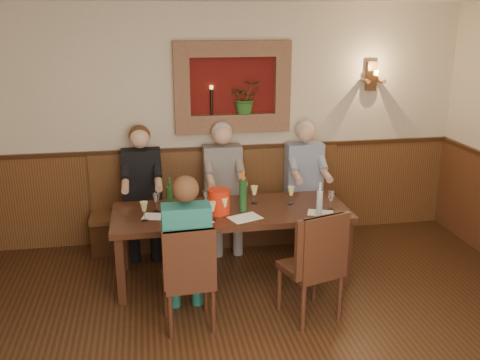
% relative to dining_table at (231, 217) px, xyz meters
% --- Properties ---
extents(room_shell, '(6.04, 6.04, 2.82)m').
position_rel_dining_table_xyz_m(room_shell, '(0.00, -1.85, 1.21)').
color(room_shell, '#C3B393').
rests_on(room_shell, ground).
extents(wainscoting, '(6.02, 6.02, 1.15)m').
position_rel_dining_table_xyz_m(wainscoting, '(0.00, -1.85, -0.09)').
color(wainscoting, '#512917').
rests_on(wainscoting, ground).
extents(wall_niche, '(1.36, 0.30, 1.06)m').
position_rel_dining_table_xyz_m(wall_niche, '(0.24, 1.09, 1.13)').
color(wall_niche, '#570F0C').
rests_on(wall_niche, ground).
extents(wall_sconce, '(0.25, 0.20, 0.35)m').
position_rel_dining_table_xyz_m(wall_sconce, '(1.90, 1.08, 1.27)').
color(wall_sconce, '#512917').
rests_on(wall_sconce, ground).
extents(dining_table, '(2.40, 0.90, 0.75)m').
position_rel_dining_table_xyz_m(dining_table, '(0.00, 0.00, 0.00)').
color(dining_table, black).
rests_on(dining_table, ground).
extents(bench, '(3.00, 0.45, 1.11)m').
position_rel_dining_table_xyz_m(bench, '(0.00, 0.94, -0.35)').
color(bench, '#381E0F').
rests_on(bench, ground).
extents(chair_near_left, '(0.46, 0.46, 0.98)m').
position_rel_dining_table_xyz_m(chair_near_left, '(-0.52, -0.85, -0.39)').
color(chair_near_left, black).
rests_on(chair_near_left, ground).
extents(chair_near_right, '(0.58, 0.58, 1.04)m').
position_rel_dining_table_xyz_m(chair_near_right, '(0.59, -0.89, -0.37)').
color(chair_near_right, black).
rests_on(chair_near_right, ground).
extents(person_bench_left, '(0.44, 0.54, 1.48)m').
position_rel_dining_table_xyz_m(person_bench_left, '(-0.89, 0.84, -0.06)').
color(person_bench_left, black).
rests_on(person_bench_left, ground).
extents(person_bench_mid, '(0.45, 0.55, 1.48)m').
position_rel_dining_table_xyz_m(person_bench_mid, '(0.04, 0.84, -0.06)').
color(person_bench_mid, '#534E4C').
rests_on(person_bench_mid, ground).
extents(person_bench_right, '(0.44, 0.54, 1.47)m').
position_rel_dining_table_xyz_m(person_bench_right, '(1.04, 0.84, -0.07)').
color(person_bench_right, navy).
rests_on(person_bench_right, ground).
extents(person_chair_front, '(0.41, 0.50, 1.40)m').
position_rel_dining_table_xyz_m(person_chair_front, '(-0.52, -0.78, -0.10)').
color(person_chair_front, '#185456').
rests_on(person_chair_front, ground).
extents(spittoon_bucket, '(0.25, 0.25, 0.25)m').
position_rel_dining_table_xyz_m(spittoon_bucket, '(-0.13, -0.07, 0.20)').
color(spittoon_bucket, red).
rests_on(spittoon_bucket, dining_table).
extents(wine_bottle_green_a, '(0.10, 0.10, 0.42)m').
position_rel_dining_table_xyz_m(wine_bottle_green_a, '(0.11, -0.05, 0.25)').
color(wine_bottle_green_a, '#19471E').
rests_on(wine_bottle_green_a, dining_table).
extents(wine_bottle_green_b, '(0.07, 0.07, 0.37)m').
position_rel_dining_table_xyz_m(wine_bottle_green_b, '(-0.61, 0.03, 0.22)').
color(wine_bottle_green_b, '#19471E').
rests_on(wine_bottle_green_b, dining_table).
extents(water_bottle, '(0.07, 0.07, 0.34)m').
position_rel_dining_table_xyz_m(water_bottle, '(0.83, -0.31, 0.21)').
color(water_bottle, silver).
rests_on(water_bottle, dining_table).
extents(tasting_sheet_a, '(0.30, 0.25, 0.00)m').
position_rel_dining_table_xyz_m(tasting_sheet_a, '(-0.76, -0.06, 0.08)').
color(tasting_sheet_a, white).
rests_on(tasting_sheet_a, dining_table).
extents(tasting_sheet_b, '(0.36, 0.31, 0.00)m').
position_rel_dining_table_xyz_m(tasting_sheet_b, '(0.10, -0.24, 0.08)').
color(tasting_sheet_b, white).
rests_on(tasting_sheet_b, dining_table).
extents(tasting_sheet_c, '(0.30, 0.26, 0.00)m').
position_rel_dining_table_xyz_m(tasting_sheet_c, '(0.87, -0.25, 0.08)').
color(tasting_sheet_c, white).
rests_on(tasting_sheet_c, dining_table).
extents(tasting_sheet_d, '(0.32, 0.28, 0.00)m').
position_rel_dining_table_xyz_m(tasting_sheet_d, '(-0.37, -0.27, 0.08)').
color(tasting_sheet_d, white).
rests_on(tasting_sheet_d, dining_table).
extents(wine_glass_0, '(0.08, 0.08, 0.19)m').
position_rel_dining_table_xyz_m(wine_glass_0, '(-0.52, -0.22, 0.17)').
color(wine_glass_0, '#E8EC8D').
rests_on(wine_glass_0, dining_table).
extents(wine_glass_1, '(0.08, 0.08, 0.19)m').
position_rel_dining_table_xyz_m(wine_glass_1, '(-0.23, -0.26, 0.17)').
color(wine_glass_1, '#E8EC8D').
rests_on(wine_glass_1, dining_table).
extents(wine_glass_2, '(0.08, 0.08, 0.19)m').
position_rel_dining_table_xyz_m(wine_glass_2, '(-0.75, 0.09, 0.17)').
color(wine_glass_2, white).
rests_on(wine_glass_2, dining_table).
extents(wine_glass_3, '(0.08, 0.08, 0.19)m').
position_rel_dining_table_xyz_m(wine_glass_3, '(-0.09, -0.16, 0.17)').
color(wine_glass_3, '#E8EC8D').
rests_on(wine_glass_3, dining_table).
extents(wine_glass_4, '(0.08, 0.08, 0.19)m').
position_rel_dining_table_xyz_m(wine_glass_4, '(0.27, 0.16, 0.17)').
color(wine_glass_4, '#E8EC8D').
rests_on(wine_glass_4, dining_table).
extents(wine_glass_5, '(0.08, 0.08, 0.19)m').
position_rel_dining_table_xyz_m(wine_glass_5, '(1.00, -0.16, 0.17)').
color(wine_glass_5, white).
rests_on(wine_glass_5, dining_table).
extents(wine_glass_6, '(0.08, 0.08, 0.19)m').
position_rel_dining_table_xyz_m(wine_glass_6, '(-0.87, -0.14, 0.17)').
color(wine_glass_6, '#E8EC8D').
rests_on(wine_glass_6, dining_table).
extents(wine_glass_7, '(0.08, 0.08, 0.19)m').
position_rel_dining_table_xyz_m(wine_glass_7, '(0.65, 0.07, 0.17)').
color(wine_glass_7, '#E8EC8D').
rests_on(wine_glass_7, dining_table).
extents(wine_glass_8, '(0.08, 0.08, 0.19)m').
position_rel_dining_table_xyz_m(wine_glass_8, '(-0.24, 0.09, 0.17)').
color(wine_glass_8, white).
rests_on(wine_glass_8, dining_table).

